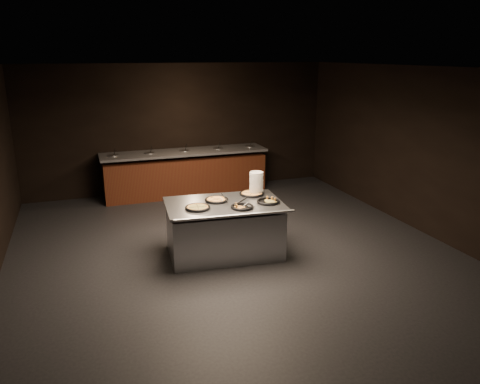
% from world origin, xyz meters
% --- Properties ---
extents(room, '(7.02, 8.02, 2.92)m').
position_xyz_m(room, '(0.00, 0.00, 1.45)').
color(room, black).
rests_on(room, ground).
extents(salad_bar, '(3.70, 0.83, 1.18)m').
position_xyz_m(salad_bar, '(0.00, 3.56, 0.44)').
color(salad_bar, '#4E2812').
rests_on(salad_bar, ground).
extents(serving_counter, '(1.89, 1.31, 0.86)m').
position_xyz_m(serving_counter, '(-0.17, 0.08, 0.41)').
color(serving_counter, '#B8BABF').
rests_on(serving_counter, ground).
extents(plate_stack, '(0.23, 0.23, 0.36)m').
position_xyz_m(plate_stack, '(0.49, 0.39, 1.04)').
color(plate_stack, silver).
rests_on(plate_stack, serving_counter).
extents(pan_veggie_whole, '(0.38, 0.38, 0.04)m').
position_xyz_m(pan_veggie_whole, '(-0.63, -0.05, 0.88)').
color(pan_veggie_whole, black).
rests_on(pan_veggie_whole, serving_counter).
extents(pan_cheese_whole, '(0.37, 0.37, 0.04)m').
position_xyz_m(pan_cheese_whole, '(-0.25, 0.23, 0.88)').
color(pan_cheese_whole, black).
rests_on(pan_cheese_whole, serving_counter).
extents(pan_cheese_slices_a, '(0.40, 0.40, 0.04)m').
position_xyz_m(pan_cheese_slices_a, '(0.40, 0.36, 0.88)').
color(pan_cheese_slices_a, black).
rests_on(pan_cheese_slices_a, serving_counter).
extents(pan_cheese_slices_b, '(0.35, 0.35, 0.04)m').
position_xyz_m(pan_cheese_slices_b, '(0.02, -0.24, 0.88)').
color(pan_cheese_slices_b, black).
rests_on(pan_cheese_slices_b, serving_counter).
extents(pan_veggie_slices, '(0.36, 0.36, 0.04)m').
position_xyz_m(pan_veggie_slices, '(0.49, -0.12, 0.88)').
color(pan_veggie_slices, black).
rests_on(pan_veggie_slices, serving_counter).
extents(server_left, '(0.15, 0.29, 0.15)m').
position_xyz_m(server_left, '(-0.18, 0.11, 0.93)').
color(server_left, '#B8BABF').
rests_on(server_left, serving_counter).
extents(server_right, '(0.33, 0.10, 0.16)m').
position_xyz_m(server_right, '(0.04, -0.23, 0.94)').
color(server_right, '#B8BABF').
rests_on(server_right, serving_counter).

